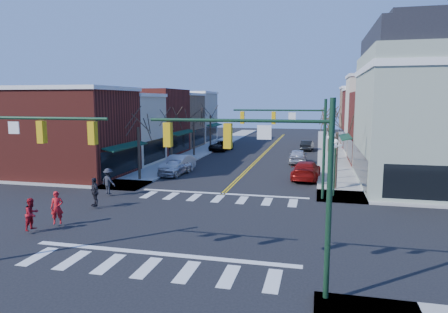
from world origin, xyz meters
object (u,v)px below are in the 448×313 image
Objects in this scene: victorian_corner at (440,106)px; car_right_mid at (298,156)px; car_left_far at (221,146)px; pedestrian_red_a at (57,208)px; car_left_near at (175,167)px; car_right_far at (307,145)px; lamppost_midblock at (332,148)px; pedestrian_dark_b at (108,181)px; car_right_near at (306,170)px; pedestrian_dark_a at (95,192)px; car_left_mid at (178,164)px; lamppost_corner at (335,158)px; pedestrian_red_b at (32,214)px.

victorian_corner reaches higher than car_right_mid.
pedestrian_red_a is at bearing -84.67° from car_left_far.
car_left_near is at bearing 59.06° from pedestrian_red_a.
car_right_far is 40.57m from pedestrian_red_a.
lamppost_midblock is 2.32× the size of pedestrian_red_a.
car_left_far is 2.59× the size of pedestrian_dark_b.
victorian_corner reaches higher than car_left_near.
car_right_near is 21.70m from pedestrian_red_a.
car_right_near reaches higher than car_right_far.
pedestrian_red_a is 0.98× the size of pedestrian_dark_a.
lamppost_midblock is 0.83× the size of car_left_mid.
lamppost_corner is at bearing -149.83° from pedestrian_dark_b.
pedestrian_dark_a is (-1.01, -12.51, 0.33)m from car_left_near.
lamppost_corner is at bearing 100.68° from car_right_far.
car_right_far is at bearing 44.20° from pedestrian_red_a.
pedestrian_red_a is 7.27m from pedestrian_dark_b.
car_right_near is at bearing 24.74° from pedestrian_red_a.
car_left_near is 1.06× the size of car_right_far.
victorian_corner is 2.98× the size of car_right_mid.
lamppost_midblock is 0.95× the size of car_left_near.
lamppost_midblock reaches higher than car_right_far.
car_left_near is 0.80× the size of car_right_near.
victorian_corner is 16.29m from car_right_mid.
pedestrian_red_a reaches higher than car_right_near.
lamppost_midblock is at bearing 3.24° from car_left_mid.
pedestrian_dark_a is (0.63, 5.19, 0.08)m from pedestrian_red_b.
car_right_far is (11.78, 22.07, -0.07)m from car_left_near.
pedestrian_dark_a is at bearing -89.14° from car_left_mid.
pedestrian_dark_b is (-1.75, -28.09, 0.42)m from car_left_far.
car_right_near is 2.99× the size of pedestrian_dark_a.
car_right_mid is 1.11× the size of car_right_far.
lamppost_midblock reaches higher than pedestrian_dark_b.
pedestrian_red_a is at bearing -88.43° from car_left_near.
car_left_near is 2.45× the size of pedestrian_red_a.
car_right_near is 18.76m from pedestrian_dark_a.
victorian_corner reaches higher than car_left_far.
car_left_near is at bearing 67.06° from car_right_far.
pedestrian_red_a is (-15.50, -17.07, -1.88)m from lamppost_midblock.
car_right_far is at bearing 97.19° from lamppost_midblock.
victorian_corner is 9.10m from lamppost_midblock.
lamppost_corner is at bearing 6.88° from pedestrian_red_a.
car_left_mid reaches higher than car_right_far.
car_left_near is at bearing -2.12° from pedestrian_red_b.
lamppost_corner reaches higher than pedestrian_red_a.
car_right_far is (-2.71, 21.43, -2.25)m from lamppost_midblock.
car_right_mid is (-11.70, 9.72, -5.84)m from victorian_corner.
lamppost_midblock is at bearing 20.35° from pedestrian_red_a.
pedestrian_red_a is at bearing -145.15° from victorian_corner.
car_right_mid is 2.50× the size of pedestrian_dark_a.
victorian_corner is 25.25m from car_right_far.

